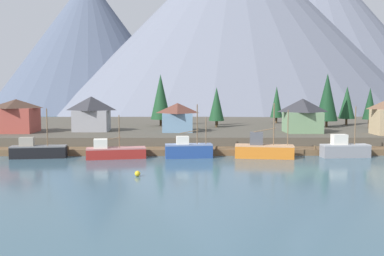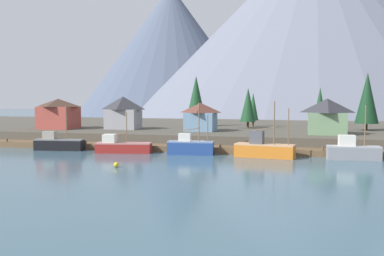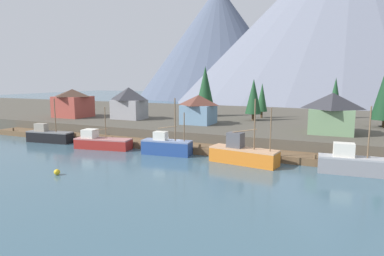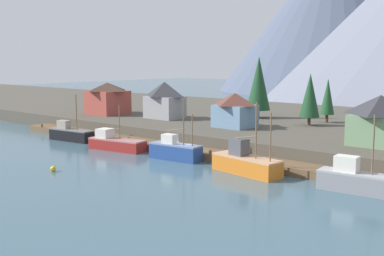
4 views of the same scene
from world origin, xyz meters
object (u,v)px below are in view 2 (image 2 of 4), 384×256
object	(u,v)px
fishing_boat_black	(59,144)
house_green	(327,116)
fishing_boat_grey	(353,151)
conifer_back_right	(367,98)
fishing_boat_orange	(264,149)
conifer_centre	(253,107)
fishing_boat_blue	(190,147)
conifer_near_left	(248,105)
house_grey	(123,112)
channel_buoy	(116,165)
fishing_boat_red	(122,146)
conifer_mid_left	(196,98)
house_blue	(201,117)
conifer_near_right	(320,104)
house_red	(58,113)

from	to	relation	value
fishing_boat_black	house_green	distance (m)	48.01
fishing_boat_grey	conifer_back_right	world-z (taller)	conifer_back_right
fishing_boat_orange	conifer_centre	world-z (taller)	conifer_centre
fishing_boat_blue	conifer_near_left	distance (m)	27.58
fishing_boat_grey	house_grey	world-z (taller)	house_grey
fishing_boat_blue	channel_buoy	xyz separation A→B (m)	(-6.35, -14.78, -0.90)
fishing_boat_red	fishing_boat_grey	bearing A→B (deg)	-8.58
conifer_mid_left	conifer_centre	bearing A→B (deg)	9.63
conifer_mid_left	channel_buoy	distance (m)	45.17
conifer_mid_left	conifer_back_right	distance (m)	36.34
house_green	fishing_boat_blue	bearing A→B (deg)	-146.12
house_blue	conifer_centre	xyz separation A→B (m)	(8.70, 15.27, 1.67)
fishing_boat_orange	fishing_boat_blue	bearing A→B (deg)	-173.79
house_grey	channel_buoy	distance (m)	35.20
conifer_near_left	fishing_boat_blue	bearing A→B (deg)	-103.31
house_grey	conifer_back_right	size ratio (longest dim) A/B	0.61
conifer_near_left	fishing_boat_black	bearing A→B (deg)	-138.65
house_green	conifer_near_right	xyz separation A→B (m)	(-0.36, 22.62, 1.81)
fishing_boat_orange	house_green	bearing A→B (deg)	64.80
fishing_boat_blue	conifer_near_right	world-z (taller)	conifer_near_right
fishing_boat_black	conifer_mid_left	world-z (taller)	conifer_mid_left
fishing_boat_black	house_grey	size ratio (longest dim) A/B	1.23
fishing_boat_blue	conifer_mid_left	xyz separation A→B (m)	(-6.09, 29.55, 7.77)
house_red	house_green	distance (m)	54.55
house_grey	conifer_mid_left	bearing A→B (deg)	42.88
house_blue	conifer_back_right	bearing A→B (deg)	16.42
house_green	conifer_near_left	world-z (taller)	conifer_near_left
fishing_boat_black	conifer_centre	distance (m)	44.32
fishing_boat_red	fishing_boat_grey	xyz separation A→B (m)	(36.29, 0.75, 0.24)
conifer_near_left	conifer_centre	world-z (taller)	conifer_near_left
fishing_boat_blue	conifer_back_right	world-z (taller)	conifer_back_right
conifer_back_right	fishing_boat_red	bearing A→B (deg)	-147.50
conifer_near_right	house_red	bearing A→B (deg)	-157.93
conifer_centre	house_red	bearing A→B (deg)	-157.39
channel_buoy	house_blue	bearing A→B (deg)	82.12
fishing_boat_blue	channel_buoy	world-z (taller)	fishing_boat_blue
house_blue	channel_buoy	bearing A→B (deg)	-97.88
house_blue	fishing_boat_orange	bearing A→B (deg)	-50.75
conifer_near_left	conifer_centre	size ratio (longest dim) A/B	1.13
fishing_boat_red	house_green	distance (m)	37.01
fishing_boat_red	house_grey	size ratio (longest dim) A/B	1.34
fishing_boat_blue	conifer_centre	bearing A→B (deg)	72.04
fishing_boat_red	conifer_near_right	size ratio (longest dim) A/B	1.06
fishing_boat_blue	channel_buoy	size ratio (longest dim) A/B	11.97
fishing_boat_grey	channel_buoy	size ratio (longest dim) A/B	11.50
conifer_mid_left	fishing_boat_blue	bearing A→B (deg)	-78.35
fishing_boat_black	conifer_near_left	world-z (taller)	conifer_near_left
house_red	house_blue	size ratio (longest dim) A/B	1.23
house_red	conifer_near_right	xyz separation A→B (m)	(54.19, 21.97, 1.88)
house_red	house_green	world-z (taller)	house_green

